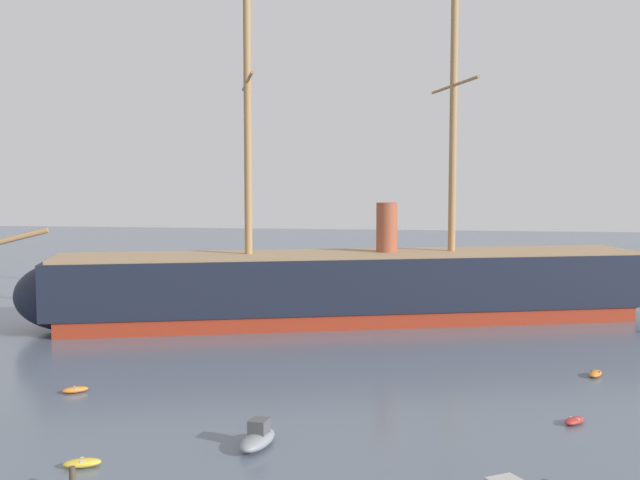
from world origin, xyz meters
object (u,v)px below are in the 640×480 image
dinghy_mid_left (75,390)px  dinghy_alongside_stern (595,374)px  motorboat_near_centre (258,438)px  tall_ship (352,286)px  motorboat_distant_centre (399,307)px  dinghy_foreground_left (82,463)px  dinghy_mid_right (574,421)px  mooring_piling_midwater (72,479)px  dinghy_far_left (135,311)px

dinghy_mid_left → dinghy_alongside_stern: size_ratio=0.91×
motorboat_near_centre → dinghy_alongside_stern: motorboat_near_centre is taller
tall_ship → dinghy_mid_left: (-17.34, -30.42, -3.74)m
dinghy_alongside_stern → motorboat_distant_centre: (-16.70, 27.52, 0.31)m
tall_ship → dinghy_mid_left: 35.21m
tall_ship → motorboat_near_centre: size_ratio=18.49×
dinghy_foreground_left → tall_ship: bearing=76.9°
dinghy_foreground_left → dinghy_mid_left: size_ratio=1.12×
dinghy_mid_right → dinghy_alongside_stern: size_ratio=0.89×
dinghy_mid_left → mooring_piling_midwater: 18.65m
dinghy_foreground_left → dinghy_far_left: bearing=108.2°
dinghy_mid_left → dinghy_mid_right: same height
dinghy_far_left → motorboat_distant_centre: size_ratio=0.70×
motorboat_near_centre → mooring_piling_midwater: motorboat_near_centre is taller
dinghy_foreground_left → dinghy_far_left: 47.92m
dinghy_mid_right → dinghy_far_left: size_ratio=0.72×
dinghy_mid_right → dinghy_far_left: dinghy_far_left is taller
dinghy_mid_right → motorboat_distant_centre: (-12.91, 40.01, 0.32)m
motorboat_distant_centre → mooring_piling_midwater: motorboat_distant_centre is taller
motorboat_distant_centre → mooring_piling_midwater: (-14.23, -54.65, 0.08)m
dinghy_foreground_left → motorboat_distant_centre: size_ratio=0.58×
dinghy_far_left → motorboat_distant_centre: motorboat_distant_centre is taller
dinghy_foreground_left → dinghy_alongside_stern: 39.93m
motorboat_distant_centre → motorboat_near_centre: bearing=-97.7°
dinghy_mid_left → dinghy_mid_right: size_ratio=1.02×
tall_ship → dinghy_foreground_left: size_ratio=33.52×
dinghy_foreground_left → mooring_piling_midwater: mooring_piling_midwater is taller
dinghy_alongside_stern → motorboat_near_centre: bearing=-139.6°
dinghy_far_left → mooring_piling_midwater: (15.93, -48.59, 0.33)m
dinghy_mid_left → mooring_piling_midwater: size_ratio=1.58×
dinghy_foreground_left → dinghy_mid_right: size_ratio=1.14×
dinghy_foreground_left → dinghy_mid_left: bearing=117.1°
mooring_piling_midwater → tall_ship: bearing=78.8°
dinghy_mid_right → mooring_piling_midwater: 30.84m
dinghy_foreground_left → dinghy_mid_left: (-7.04, 13.77, -0.02)m
motorboat_distant_centre → mooring_piling_midwater: size_ratio=3.06×
dinghy_foreground_left → mooring_piling_midwater: 3.24m
tall_ship → dinghy_mid_left: bearing=-119.7°
motorboat_near_centre → motorboat_distant_centre: motorboat_near_centre is taller
mooring_piling_midwater → dinghy_far_left: bearing=108.2°
tall_ship → mooring_piling_midwater: size_ratio=59.20×
dinghy_far_left → mooring_piling_midwater: 51.14m
dinghy_mid_left → dinghy_mid_right: 35.18m
dinghy_far_left → dinghy_mid_left: bearing=-75.9°
dinghy_foreground_left → mooring_piling_midwater: bearing=-73.0°
motorboat_near_centre → dinghy_alongside_stern: 30.23m
motorboat_near_centre → dinghy_far_left: size_ratio=1.49×
dinghy_foreground_left → motorboat_near_centre: (8.83, 4.49, 0.32)m
motorboat_near_centre → mooring_piling_midwater: bearing=-136.2°
dinghy_mid_right → dinghy_far_left: 54.84m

